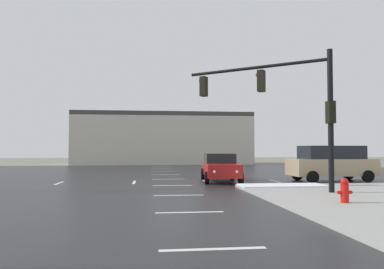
{
  "coord_description": "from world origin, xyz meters",
  "views": [
    {
      "loc": [
        -1.17,
        -20.82,
        1.87
      ],
      "look_at": [
        1.7,
        4.18,
        2.85
      ],
      "focal_mm": 34.8,
      "sensor_mm": 36.0,
      "label": 1
    }
  ],
  "objects_px": {
    "fire_hydrant": "(345,190)",
    "suv_tan": "(331,162)",
    "traffic_signal_mast": "(285,98)",
    "sedan_red": "(220,167)"
  },
  "relations": [
    {
      "from": "fire_hydrant",
      "to": "suv_tan",
      "type": "xyz_separation_m",
      "value": [
        4.13,
        8.94,
        0.55
      ]
    },
    {
      "from": "traffic_signal_mast",
      "to": "fire_hydrant",
      "type": "relative_size",
      "value": 7.26
    },
    {
      "from": "suv_tan",
      "to": "sedan_red",
      "type": "distance_m",
      "value": 6.39
    },
    {
      "from": "traffic_signal_mast",
      "to": "fire_hydrant",
      "type": "bearing_deg",
      "value": 134.39
    },
    {
      "from": "fire_hydrant",
      "to": "sedan_red",
      "type": "distance_m",
      "value": 9.97
    },
    {
      "from": "suv_tan",
      "to": "sedan_red",
      "type": "bearing_deg",
      "value": 171.15
    },
    {
      "from": "traffic_signal_mast",
      "to": "sedan_red",
      "type": "bearing_deg",
      "value": -37.12
    },
    {
      "from": "traffic_signal_mast",
      "to": "suv_tan",
      "type": "height_order",
      "value": "traffic_signal_mast"
    },
    {
      "from": "suv_tan",
      "to": "sedan_red",
      "type": "relative_size",
      "value": 1.05
    },
    {
      "from": "fire_hydrant",
      "to": "sedan_red",
      "type": "relative_size",
      "value": 0.17
    }
  ]
}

